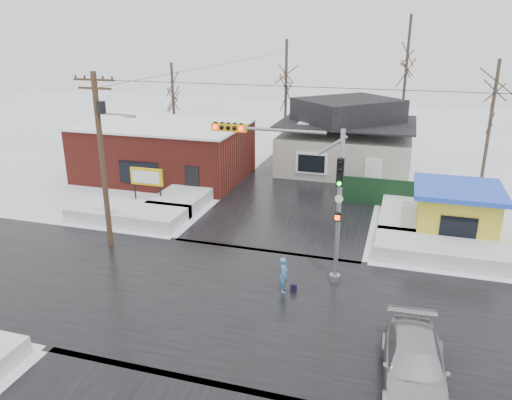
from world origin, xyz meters
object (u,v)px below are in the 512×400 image
(traffic_signal, at_px, (304,183))
(car, at_px, (414,366))
(marquee_sign, at_px, (147,178))
(kiosk, at_px, (456,212))
(pedestrian, at_px, (284,275))
(utility_pole, at_px, (103,151))

(traffic_signal, height_order, car, traffic_signal)
(marquee_sign, distance_m, kiosk, 18.51)
(pedestrian, height_order, car, pedestrian)
(utility_pole, height_order, pedestrian, utility_pole)
(car, bearing_deg, utility_pole, 152.62)
(traffic_signal, bearing_deg, marquee_sign, 150.28)
(marquee_sign, bearing_deg, traffic_signal, -29.72)
(marquee_sign, relative_size, car, 0.51)
(traffic_signal, height_order, utility_pole, utility_pole)
(utility_pole, bearing_deg, kiosk, 20.44)
(utility_pole, xyz_separation_m, car, (15.38, -6.83, -4.39))
(kiosk, distance_m, car, 13.50)
(traffic_signal, height_order, kiosk, traffic_signal)
(marquee_sign, bearing_deg, car, -37.93)
(utility_pole, relative_size, kiosk, 1.96)
(kiosk, relative_size, car, 0.92)
(traffic_signal, bearing_deg, utility_pole, 177.05)
(traffic_signal, relative_size, pedestrian, 4.35)
(utility_pole, height_order, marquee_sign, utility_pole)
(kiosk, height_order, pedestrian, kiosk)
(traffic_signal, xyz_separation_m, marquee_sign, (-11.43, 6.53, -2.62))
(traffic_signal, xyz_separation_m, utility_pole, (-10.36, 0.53, 0.57))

